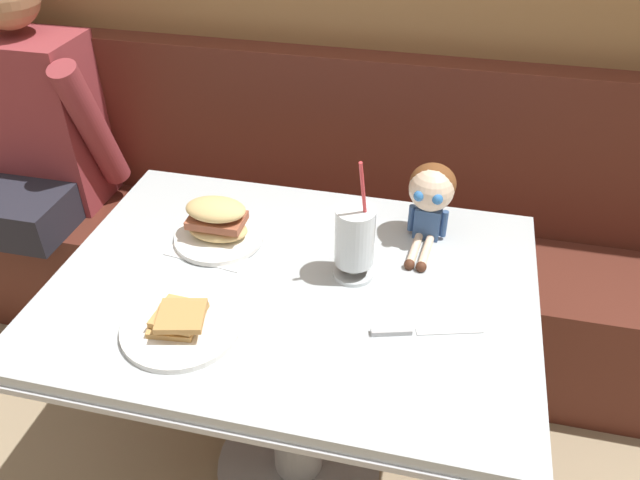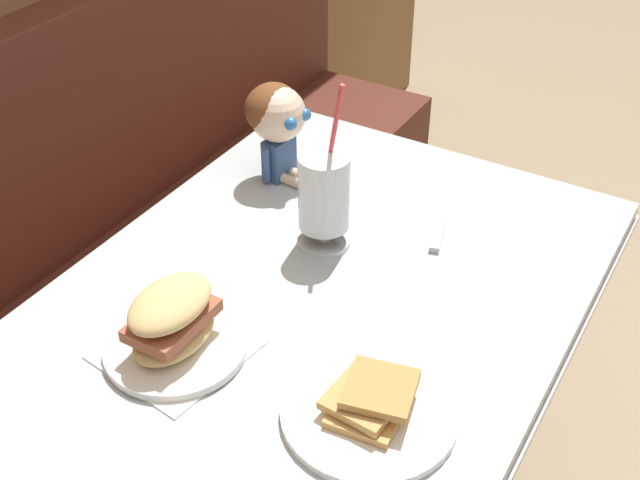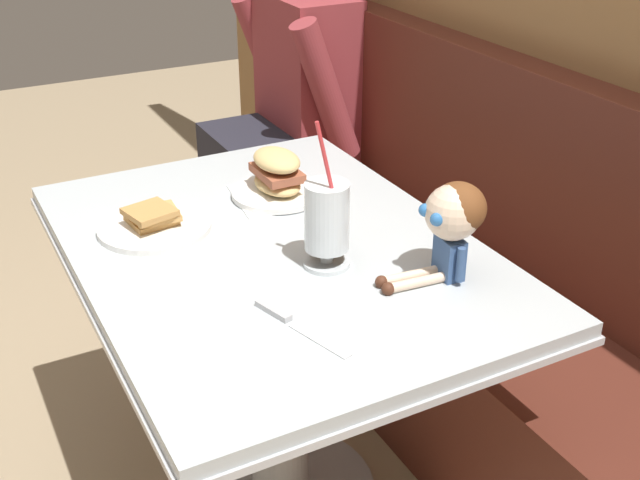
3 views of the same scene
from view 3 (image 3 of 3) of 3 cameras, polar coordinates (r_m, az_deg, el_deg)
The scene contains 8 objects.
booth_bench at distance 2.23m, azimuth 11.86°, elevation -6.19°, with size 2.60×0.48×1.00m.
diner_table at distance 1.82m, azimuth -3.15°, elevation -5.81°, with size 1.11×0.81×0.74m.
toast_plate at distance 1.81m, azimuth -11.64°, elevation 1.15°, with size 0.25×0.25×0.06m.
milkshake_glass at distance 1.59m, azimuth 0.49°, elevation 1.40°, with size 0.10×0.10×0.31m.
sandwich_plate at distance 1.93m, azimuth -3.04°, elevation 4.35°, with size 0.22×0.22×0.12m.
butter_knife at distance 1.47m, azimuth -2.44°, elevation -5.54°, with size 0.23×0.08×0.01m.
seated_doll at distance 1.56m, azimuth 9.33°, elevation 1.57°, with size 0.12×0.22×0.20m.
diner_patron at distance 2.84m, azimuth -1.63°, elevation 11.18°, with size 0.55×0.48×0.81m.
Camera 3 is at (1.39, -0.44, 1.55)m, focal length 45.35 mm.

